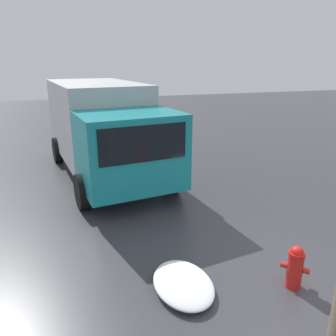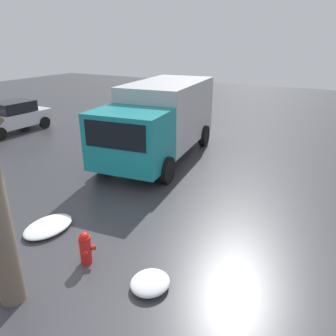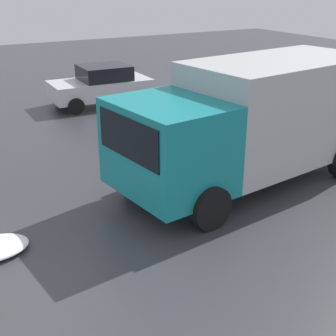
# 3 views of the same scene
# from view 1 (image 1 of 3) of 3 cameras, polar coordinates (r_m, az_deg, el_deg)

# --- Properties ---
(ground_plane) EXTENTS (60.00, 60.00, 0.00)m
(ground_plane) POSITION_cam_1_polar(r_m,az_deg,el_deg) (6.08, 20.84, -18.70)
(ground_plane) COLOR #38383D
(fire_hydrant) EXTENTS (0.39, 0.39, 0.75)m
(fire_hydrant) POSITION_cam_1_polar(r_m,az_deg,el_deg) (5.87, 21.28, -15.67)
(fire_hydrant) COLOR red
(fire_hydrant) RESTS_ON ground_plane
(delivery_truck) EXTENTS (6.91, 3.39, 2.87)m
(delivery_truck) POSITION_cam_1_polar(r_m,az_deg,el_deg) (10.61, -11.16, 7.18)
(delivery_truck) COLOR teal
(delivery_truck) RESTS_ON ground_plane
(snow_pile_by_hydrant) EXTENTS (1.33, 0.94, 0.19)m
(snow_pile_by_hydrant) POSITION_cam_1_polar(r_m,az_deg,el_deg) (5.63, 2.66, -19.48)
(snow_pile_by_hydrant) COLOR white
(snow_pile_by_hydrant) RESTS_ON ground_plane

